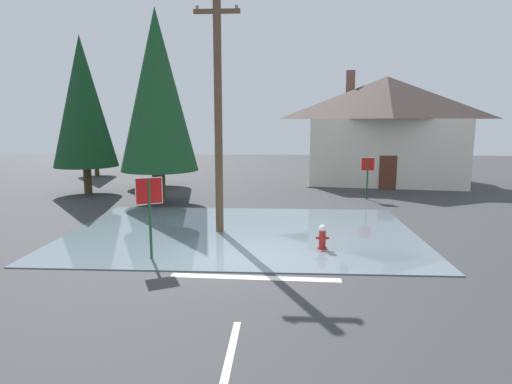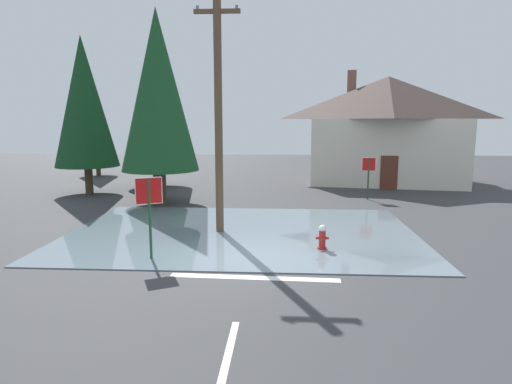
# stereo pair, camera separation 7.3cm
# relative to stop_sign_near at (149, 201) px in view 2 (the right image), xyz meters

# --- Properties ---
(ground_plane) EXTENTS (80.00, 80.00, 0.10)m
(ground_plane) POSITION_rel_stop_sign_near_xyz_m (2.79, 0.12, -1.81)
(ground_plane) COLOR #38383A
(flood_puddle) EXTENTS (12.51, 8.58, 0.04)m
(flood_puddle) POSITION_rel_stop_sign_near_xyz_m (2.39, 3.26, -1.74)
(flood_puddle) COLOR slate
(flood_puddle) RESTS_ON ground
(lane_stop_bar) EXTENTS (4.47, 0.47, 0.01)m
(lane_stop_bar) POSITION_rel_stop_sign_near_xyz_m (3.14, -1.36, -1.75)
(lane_stop_bar) COLOR silver
(lane_stop_bar) RESTS_ON ground
(lane_center_stripe) EXTENTS (0.16, 2.85, 0.01)m
(lane_center_stripe) POSITION_rel_stop_sign_near_xyz_m (2.92, -5.35, -1.75)
(lane_center_stripe) COLOR silver
(lane_center_stripe) RESTS_ON ground
(stop_sign_near) EXTENTS (0.70, 0.39, 2.45)m
(stop_sign_near) POSITION_rel_stop_sign_near_xyz_m (0.00, 0.00, 0.00)
(stop_sign_near) COLOR #1E4C28
(stop_sign_near) RESTS_ON ground
(fire_hydrant) EXTENTS (0.41, 0.35, 0.81)m
(fire_hydrant) POSITION_rel_stop_sign_near_xyz_m (5.13, 1.25, -1.36)
(fire_hydrant) COLOR #AD231E
(fire_hydrant) RESTS_ON ground
(utility_pole) EXTENTS (1.60, 0.28, 8.33)m
(utility_pole) POSITION_rel_stop_sign_near_xyz_m (1.57, 3.32, 2.58)
(utility_pole) COLOR brown
(utility_pole) RESTS_ON ground
(stop_sign_far) EXTENTS (0.69, 0.08, 2.18)m
(stop_sign_far) POSITION_rel_stop_sign_near_xyz_m (8.28, 10.43, -0.21)
(stop_sign_far) COLOR #1E4C28
(stop_sign_far) RESTS_ON ground
(house) EXTENTS (10.93, 8.34, 7.41)m
(house) POSITION_rel_stop_sign_near_xyz_m (10.64, 17.21, 1.81)
(house) COLOR silver
(house) RESTS_ON ground
(pine_tree_tall_left) EXTENTS (3.70, 3.70, 9.24)m
(pine_tree_tall_left) POSITION_rel_stop_sign_near_xyz_m (-3.95, 14.34, 3.68)
(pine_tree_tall_left) COLOR #4C3823
(pine_tree_tall_left) RESTS_ON ground
(pine_tree_mid_left) EXTENTS (3.70, 3.70, 9.24)m
(pine_tree_mid_left) POSITION_rel_stop_sign_near_xyz_m (-2.06, 8.60, 3.68)
(pine_tree_mid_left) COLOR #4C3823
(pine_tree_mid_left) RESTS_ON ground
(pine_tree_short_left) EXTENTS (2.64, 2.64, 6.60)m
(pine_tree_short_left) POSITION_rel_stop_sign_near_xyz_m (-9.79, 19.29, 2.13)
(pine_tree_short_left) COLOR #4C3823
(pine_tree_short_left) RESTS_ON ground
(pine_tree_far_center) EXTENTS (3.43, 3.43, 8.57)m
(pine_tree_far_center) POSITION_rel_stop_sign_near_xyz_m (-6.94, 11.35, 3.28)
(pine_tree_far_center) COLOR #4C3823
(pine_tree_far_center) RESTS_ON ground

